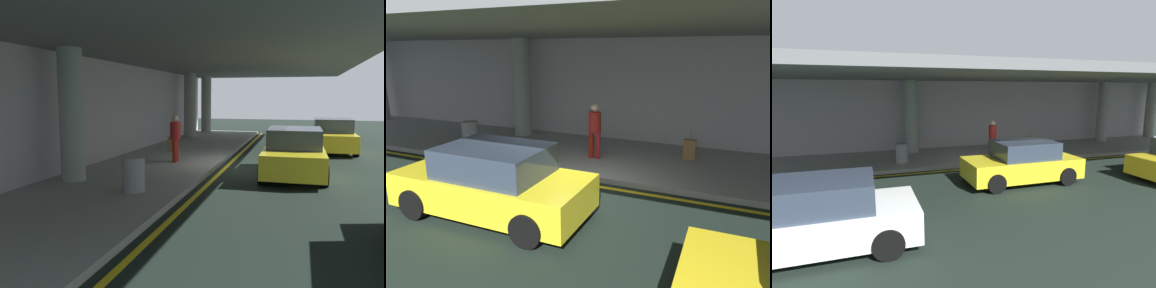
% 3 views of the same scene
% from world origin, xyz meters
% --- Properties ---
extents(ground_plane, '(60.00, 60.00, 0.00)m').
position_xyz_m(ground_plane, '(0.00, 0.00, 0.00)').
color(ground_plane, black).
extents(sidewalk, '(26.00, 4.20, 0.15)m').
position_xyz_m(sidewalk, '(0.00, 3.10, 0.07)').
color(sidewalk, '#969995').
rests_on(sidewalk, ground).
extents(lane_stripe_yellow, '(26.00, 0.14, 0.01)m').
position_xyz_m(lane_stripe_yellow, '(0.00, 0.74, 0.00)').
color(lane_stripe_yellow, yellow).
rests_on(lane_stripe_yellow, ground).
extents(support_column_left_mid, '(0.67, 0.67, 3.65)m').
position_xyz_m(support_column_left_mid, '(-4.00, 4.36, 1.97)').
color(support_column_left_mid, '#919F95').
rests_on(support_column_left_mid, sidewalk).
extents(ceiling_overhang, '(28.00, 13.20, 0.30)m').
position_xyz_m(ceiling_overhang, '(0.00, 2.60, 3.95)').
color(ceiling_overhang, slate).
rests_on(ceiling_overhang, support_column_far_left).
extents(terminal_back_wall, '(26.00, 0.30, 3.80)m').
position_xyz_m(terminal_back_wall, '(0.00, 5.35, 1.90)').
color(terminal_back_wall, '#B2AFB3').
rests_on(terminal_back_wall, ground).
extents(car_yellow_taxi_no2, '(4.10, 1.92, 1.50)m').
position_xyz_m(car_yellow_taxi_no2, '(-0.94, -1.58, 0.71)').
color(car_yellow_taxi_no2, yellow).
rests_on(car_yellow_taxi_no2, ground).
extents(traveler_with_luggage, '(0.38, 0.38, 1.68)m').
position_xyz_m(traveler_with_luggage, '(-0.29, 2.55, 1.11)').
color(traveler_with_luggage, '#AD230F').
rests_on(traveler_with_luggage, sidewalk).
extents(suitcase_upright_primary, '(0.36, 0.22, 0.90)m').
position_xyz_m(suitcase_upright_primary, '(2.38, 3.59, 0.46)').
color(suitcase_upright_primary, olive).
rests_on(suitcase_upright_primary, sidewalk).
extents(trash_bin_steel, '(0.56, 0.56, 0.85)m').
position_xyz_m(trash_bin_steel, '(-4.77, 2.19, 0.57)').
color(trash_bin_steel, gray).
rests_on(trash_bin_steel, sidewalk).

